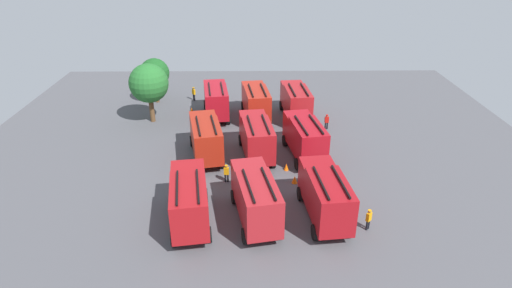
{
  "coord_description": "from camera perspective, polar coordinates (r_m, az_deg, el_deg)",
  "views": [
    {
      "loc": [
        -35.41,
        0.45,
        19.0
      ],
      "look_at": [
        0.0,
        0.0,
        1.4
      ],
      "focal_mm": 29.69,
      "sensor_mm": 36.0,
      "label": 1
    }
  ],
  "objects": [
    {
      "name": "fire_truck_4",
      "position": [
        39.34,
        0.06,
        1.08
      ],
      "size": [
        7.45,
        3.5,
        3.88
      ],
      "rotation": [
        0.0,
        0.0,
        0.13
      ],
      "color": "#A4161C",
      "rests_on": "ground"
    },
    {
      "name": "traffic_cone_2",
      "position": [
        36.13,
        5.23,
        -4.77
      ],
      "size": [
        0.49,
        0.49,
        0.7
      ],
      "primitive_type": "cone",
      "color": "#F2600C",
      "rests_on": "ground"
    },
    {
      "name": "traffic_cone_1",
      "position": [
        38.0,
        4.1,
        -3.09
      ],
      "size": [
        0.45,
        0.45,
        0.64
      ],
      "primitive_type": "cone",
      "color": "#F2600C",
      "rests_on": "ground"
    },
    {
      "name": "firefighter_3",
      "position": [
        35.96,
        -4.0,
        -3.88
      ],
      "size": [
        0.26,
        0.43,
        1.61
      ],
      "rotation": [
        0.0,
        0.0,
        6.24
      ],
      "color": "black",
      "rests_on": "ground"
    },
    {
      "name": "fire_truck_0",
      "position": [
        31.21,
        9.29,
        -6.63
      ],
      "size": [
        7.41,
        3.34,
        3.88
      ],
      "rotation": [
        0.0,
        0.0,
        0.1
      ],
      "color": "maroon",
      "rests_on": "ground"
    },
    {
      "name": "firefighter_1",
      "position": [
        52.54,
        -1.6,
        6.43
      ],
      "size": [
        0.45,
        0.3,
        1.83
      ],
      "rotation": [
        0.0,
        0.0,
        1.45
      ],
      "color": "black",
      "rests_on": "ground"
    },
    {
      "name": "ground_plane",
      "position": [
        40.18,
        -0.0,
        -1.79
      ],
      "size": [
        56.53,
        56.53,
        0.0
      ],
      "primitive_type": "plane",
      "color": "#4C4C51"
    },
    {
      "name": "firefighter_4",
      "position": [
        46.27,
        9.49,
        3.05
      ],
      "size": [
        0.28,
        0.44,
        1.66
      ],
      "rotation": [
        0.0,
        0.0,
        0.1
      ],
      "color": "black",
      "rests_on": "ground"
    },
    {
      "name": "fire_truck_7",
      "position": [
        39.47,
        -6.78,
        0.96
      ],
      "size": [
        7.53,
        3.84,
        3.88
      ],
      "rotation": [
        0.0,
        0.0,
        0.19
      ],
      "color": "#A22112",
      "rests_on": "ground"
    },
    {
      "name": "fire_truck_8",
      "position": [
        48.56,
        -5.42,
        6.01
      ],
      "size": [
        7.45,
        3.47,
        3.88
      ],
      "rotation": [
        0.0,
        0.0,
        0.12
      ],
      "color": "#AB111D",
      "rests_on": "ground"
    },
    {
      "name": "tree_0",
      "position": [
        47.83,
        -14.25,
        7.91
      ],
      "size": [
        4.27,
        4.27,
        6.63
      ],
      "color": "brown",
      "rests_on": "ground"
    },
    {
      "name": "firefighter_2",
      "position": [
        31.46,
        14.93,
        -9.7
      ],
      "size": [
        0.46,
        0.47,
        1.64
      ],
      "rotation": [
        0.0,
        0.0,
        3.91
      ],
      "color": "black",
      "rests_on": "ground"
    },
    {
      "name": "fire_truck_3",
      "position": [
        30.54,
        -0.07,
        -7.05
      ],
      "size": [
        7.53,
        3.83,
        3.88
      ],
      "rotation": [
        0.0,
        0.0,
        0.19
      ],
      "color": "#A41C22",
      "rests_on": "ground"
    },
    {
      "name": "fire_truck_1",
      "position": [
        39.55,
        6.55,
        1.04
      ],
      "size": [
        7.5,
        3.67,
        3.88
      ],
      "rotation": [
        0.0,
        0.0,
        0.16
      ],
      "color": "#A51019",
      "rests_on": "ground"
    },
    {
      "name": "firefighter_0",
      "position": [
        54.47,
        -8.38,
        6.81
      ],
      "size": [
        0.47,
        0.46,
        1.72
      ],
      "rotation": [
        0.0,
        0.0,
        5.45
      ],
      "color": "black",
      "rests_on": "ground"
    },
    {
      "name": "fire_truck_6",
      "position": [
        30.68,
        -9.01,
        -7.25
      ],
      "size": [
        7.48,
        3.59,
        3.88
      ],
      "rotation": [
        0.0,
        0.0,
        0.14
      ],
      "color": "maroon",
      "rests_on": "ground"
    },
    {
      "name": "tree_1",
      "position": [
        53.89,
        -13.51,
        9.25
      ],
      "size": [
        3.59,
        3.59,
        5.56
      ],
      "color": "brown",
      "rests_on": "ground"
    },
    {
      "name": "traffic_cone_0",
      "position": [
        50.86,
        -8.65,
        4.56
      ],
      "size": [
        0.44,
        0.44,
        0.63
      ],
      "primitive_type": "cone",
      "color": "#F2600C",
      "rests_on": "ground"
    },
    {
      "name": "fire_truck_5",
      "position": [
        47.87,
        -0.03,
        5.83
      ],
      "size": [
        7.44,
        3.45,
        3.88
      ],
      "rotation": [
        0.0,
        0.0,
        0.12
      ],
      "color": "#AC2114",
      "rests_on": "ground"
    },
    {
      "name": "fire_truck_2",
      "position": [
        48.25,
        5.39,
        5.87
      ],
      "size": [
        7.39,
        3.26,
        3.88
      ],
      "rotation": [
        0.0,
        0.0,
        0.09
      ],
      "color": "#A6181C",
      "rests_on": "ground"
    }
  ]
}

